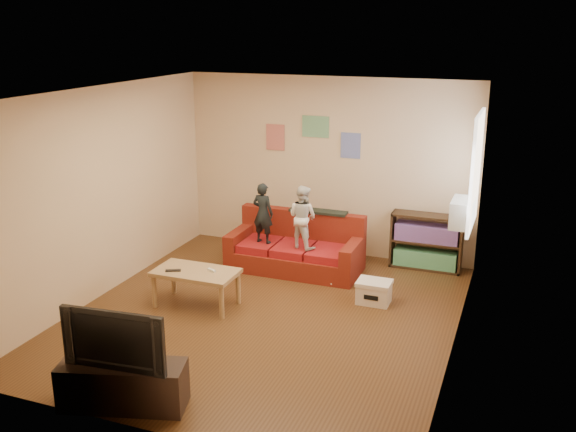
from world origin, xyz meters
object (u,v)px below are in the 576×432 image
(child_b, at_px, (303,217))
(coffee_table, at_px, (196,276))
(child_a, at_px, (263,213))
(tv_stand, at_px, (123,385))
(bookshelf, at_px, (426,244))
(sofa, at_px, (296,250))
(file_box, at_px, (374,292))
(television, at_px, (119,336))

(child_b, bearing_deg, coffee_table, 78.50)
(child_a, height_order, tv_stand, child_a)
(tv_stand, bearing_deg, bookshelf, 49.89)
(child_a, relative_size, child_b, 0.98)
(tv_stand, bearing_deg, sofa, 69.77)
(sofa, relative_size, file_box, 4.40)
(coffee_table, distance_m, bookshelf, 3.41)
(child_b, distance_m, coffee_table, 1.79)
(sofa, bearing_deg, bookshelf, 21.06)
(sofa, height_order, tv_stand, sofa)
(bookshelf, xyz_separation_m, file_box, (-0.41, -1.46, -0.21))
(coffee_table, bearing_deg, tv_stand, -78.73)
(child_a, bearing_deg, child_b, -171.98)
(bookshelf, height_order, file_box, bookshelf)
(tv_stand, distance_m, television, 0.51)
(sofa, xyz_separation_m, child_b, (0.15, -0.16, 0.57))
(child_b, relative_size, television, 0.89)
(file_box, bearing_deg, child_a, 161.00)
(child_a, height_order, file_box, child_a)
(file_box, bearing_deg, child_b, 152.64)
(sofa, relative_size, tv_stand, 1.62)
(file_box, distance_m, tv_stand, 3.50)
(child_a, xyz_separation_m, tv_stand, (0.15, -3.71, -0.62))
(bookshelf, bearing_deg, child_a, -159.15)
(child_b, xyz_separation_m, television, (-0.45, -3.71, -0.12))
(bookshelf, bearing_deg, file_box, -105.88)
(child_a, relative_size, coffee_table, 0.84)
(sofa, relative_size, television, 1.88)
(tv_stand, bearing_deg, child_b, 67.31)
(coffee_table, bearing_deg, bookshelf, 42.96)
(child_a, distance_m, coffee_table, 1.57)
(bookshelf, distance_m, television, 5.01)
(child_a, bearing_deg, tv_stand, 100.37)
(file_box, bearing_deg, sofa, 149.75)
(child_a, relative_size, tv_stand, 0.75)
(bookshelf, height_order, tv_stand, bookshelf)
(bookshelf, distance_m, tv_stand, 4.99)
(child_b, relative_size, coffee_table, 0.86)
(coffee_table, relative_size, television, 1.04)
(child_a, xyz_separation_m, television, (0.15, -3.71, -0.11))
(coffee_table, height_order, television, television)
(child_a, bearing_deg, television, 100.37)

